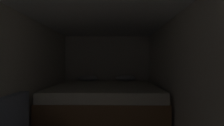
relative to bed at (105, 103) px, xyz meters
The scene contains 5 objects.
wall_back 1.24m from the bed, 90.00° to the left, with size 2.41×0.05×1.99m, color beige.
wall_left 1.92m from the bed, 130.35° to the right, with size 0.05×4.90×1.99m, color beige.
wall_right 1.92m from the bed, 49.65° to the right, with size 0.05×4.90×1.99m, color beige.
ceiling_slab 2.13m from the bed, 90.00° to the right, with size 2.41×4.90×0.05m, color white.
bed is the anchor object (origin of this frame).
Camera 1 is at (0.22, -0.65, 1.26)m, focal length 28.23 mm.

